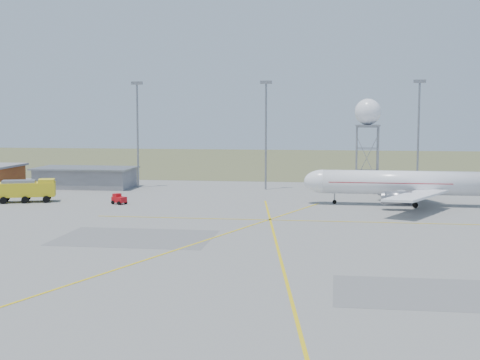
# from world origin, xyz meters

# --- Properties ---
(ground) EXTENTS (400.00, 400.00, 0.00)m
(ground) POSITION_xyz_m (0.00, 0.00, 0.00)
(ground) COLOR gray
(ground) RESTS_ON ground
(grass_strip) EXTENTS (400.00, 120.00, 0.03)m
(grass_strip) POSITION_xyz_m (0.00, 140.00, 0.01)
(grass_strip) COLOR #4E5B32
(grass_strip) RESTS_ON ground
(building_grey) EXTENTS (19.00, 10.00, 3.90)m
(building_grey) POSITION_xyz_m (-45.00, 64.00, 1.97)
(building_grey) COLOR gray
(building_grey) RESTS_ON ground
(mast_a) EXTENTS (2.20, 0.50, 20.50)m
(mast_a) POSITION_xyz_m (-35.00, 66.00, 12.07)
(mast_a) COLOR gray
(mast_a) RESTS_ON ground
(mast_b) EXTENTS (2.20, 0.50, 20.50)m
(mast_b) POSITION_xyz_m (-10.00, 66.00, 12.07)
(mast_b) COLOR gray
(mast_b) RESTS_ON ground
(mast_c) EXTENTS (2.20, 0.50, 20.50)m
(mast_c) POSITION_xyz_m (18.00, 66.00, 12.07)
(mast_c) COLOR gray
(mast_c) RESTS_ON ground
(airliner_main) EXTENTS (33.47, 32.58, 11.40)m
(airliner_main) POSITION_xyz_m (13.98, 47.30, 3.49)
(airliner_main) COLOR white
(airliner_main) RESTS_ON ground
(radar_tower) EXTENTS (4.71, 4.71, 17.04)m
(radar_tower) POSITION_xyz_m (8.73, 63.24, 9.56)
(radar_tower) COLOR gray
(radar_tower) RESTS_ON ground
(fire_truck) EXTENTS (9.80, 6.12, 3.72)m
(fire_truck) POSITION_xyz_m (-46.63, 42.60, 1.79)
(fire_truck) COLOR gold
(fire_truck) RESTS_ON ground
(baggage_tug) EXTENTS (2.57, 2.45, 1.68)m
(baggage_tug) POSITION_xyz_m (-31.08, 42.34, 0.64)
(baggage_tug) COLOR #B90D13
(baggage_tug) RESTS_ON ground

